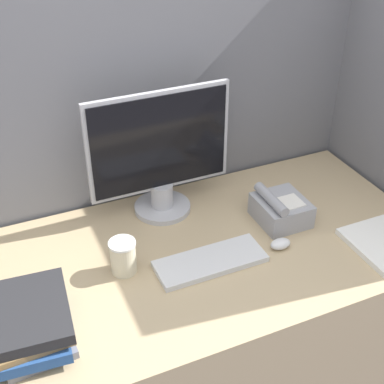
% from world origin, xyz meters
% --- Properties ---
extents(cubicle_panel_rear, '(2.00, 0.04, 1.77)m').
position_xyz_m(cubicle_panel_rear, '(0.00, 0.84, 0.89)').
color(cubicle_panel_rear, slate).
rests_on(cubicle_panel_rear, ground_plane).
extents(desk, '(1.60, 0.81, 0.77)m').
position_xyz_m(desk, '(0.00, 0.40, 0.38)').
color(desk, tan).
rests_on(desk, ground_plane).
extents(monitor, '(0.52, 0.21, 0.47)m').
position_xyz_m(monitor, '(-0.03, 0.68, 0.99)').
color(monitor, '#B7B7BC').
rests_on(monitor, desk).
extents(keyboard, '(0.36, 0.14, 0.02)m').
position_xyz_m(keyboard, '(0.00, 0.33, 0.78)').
color(keyboard, silver).
rests_on(keyboard, desk).
extents(mouse, '(0.07, 0.05, 0.03)m').
position_xyz_m(mouse, '(0.25, 0.31, 0.79)').
color(mouse, silver).
rests_on(mouse, desk).
extents(coffee_cup, '(0.09, 0.09, 0.12)m').
position_xyz_m(coffee_cup, '(-0.27, 0.41, 0.83)').
color(coffee_cup, beige).
rests_on(coffee_cup, desk).
extents(book_stack, '(0.25, 0.32, 0.11)m').
position_xyz_m(book_stack, '(-0.59, 0.26, 0.83)').
color(book_stack, slate).
rests_on(book_stack, desk).
extents(desk_telephone, '(0.17, 0.18, 0.12)m').
position_xyz_m(desk_telephone, '(0.33, 0.45, 0.82)').
color(desk_telephone, '#99999E').
rests_on(desk_telephone, desk).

